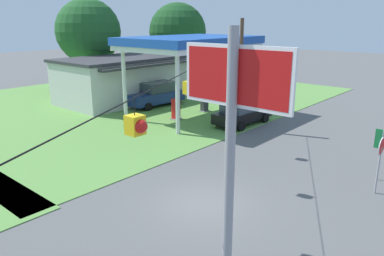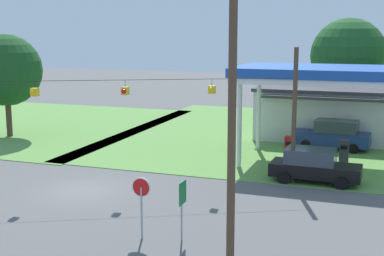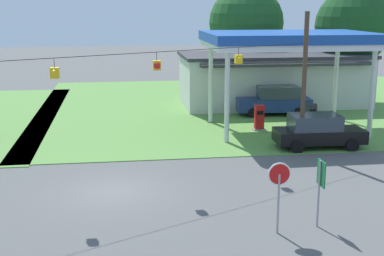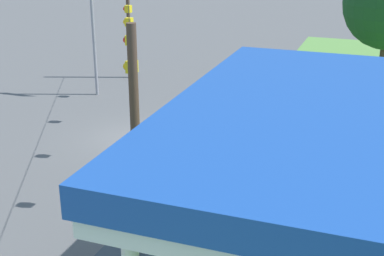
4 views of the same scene
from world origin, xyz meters
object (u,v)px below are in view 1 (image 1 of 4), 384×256
Objects in this scene: car_at_pumps_front at (242,112)px; stop_sign_overhead at (232,152)px; gas_station_canopy at (191,44)px; fuel_pump_near at (176,110)px; route_sign at (382,145)px; stop_sign_roadside at (380,153)px; gas_station_store at (135,77)px; car_at_pumps_rear at (157,94)px; tree_far_back at (178,32)px; tree_behind_station at (88,32)px; fuel_pump_far at (204,103)px.

car_at_pumps_front is 20.04m from stop_sign_overhead.
gas_station_canopy is 4.97m from fuel_pump_near.
route_sign is (-3.41, -14.49, -3.73)m from gas_station_canopy.
fuel_pump_near is at bearing -102.62° from stop_sign_roadside.
route_sign is at bearing -167.91° from stop_sign_roadside.
car_at_pumps_rear is (-1.02, -3.96, -0.96)m from gas_station_store.
tree_far_back is at bearing 44.62° from stop_sign_overhead.
stop_sign_roadside is 0.28× the size of tree_far_back.
tree_behind_station is at bearing -101.35° from stop_sign_roadside.
tree_behind_station reaches higher than car_at_pumps_rear.
tree_far_back reaches higher than gas_station_canopy.
stop_sign_roadside is 0.35× the size of stop_sign_overhead.
gas_station_store is 2.69× the size of car_at_pumps_rear.
car_at_pumps_front is 19.21m from tree_behind_station.
tree_far_back is at bearing 63.83° from route_sign.
gas_station_canopy is at bearing 179.95° from fuel_pump_far.
gas_station_canopy is 3.95× the size of stop_sign_roadside.
fuel_pump_far is at bearing -114.18° from stop_sign_roadside.
route_sign reaches higher than fuel_pump_near.
stop_sign_roadside is at bearing -108.59° from gas_station_canopy.
stop_sign_overhead is 2.94× the size of route_sign.
stop_sign_roadside is (-5.62, -19.26, 0.78)m from car_at_pumps_rear.
car_at_pumps_rear is 0.74× the size of stop_sign_overhead.
stop_sign_overhead reaches higher than gas_station_store.
route_sign is 0.26× the size of tree_behind_station.
tree_behind_station is (-0.85, 14.09, 5.28)m from fuel_pump_far.
tree_behind_station is at bearing -87.13° from car_at_pumps_rear.
fuel_pump_near is 0.18× the size of tree_far_back.
route_sign reaches higher than car_at_pumps_rear.
stop_sign_roadside is 29.79m from tree_behind_station.
gas_station_store is at bearing -105.97° from stop_sign_roadside.
tree_far_back is (24.19, 23.88, 0.96)m from stop_sign_overhead.
tree_behind_station reaches higher than stop_sign_overhead.
gas_station_canopy reaches higher than car_at_pumps_rear.
car_at_pumps_front is at bearing -106.22° from fuel_pump_far.
car_at_pumps_front is at bearing 69.34° from route_sign.
fuel_pump_far is at bearing -89.91° from gas_station_store.
gas_station_store is 7.04m from tree_behind_station.
tree_behind_station reaches higher than fuel_pump_near.
fuel_pump_near is at bearing 116.59° from car_at_pumps_front.
gas_station_store is (1.66, 8.39, -3.45)m from gas_station_canopy.
gas_station_store is 8.85× the size of fuel_pump_far.
route_sign is (1.58, 0.34, -0.10)m from stop_sign_roadside.
fuel_pump_far is at bearing -125.85° from tree_far_back.
tree_behind_station is 1.04× the size of tree_far_back.
tree_far_back reaches higher than fuel_pump_far.
car_at_pumps_front is at bearing -117.31° from stop_sign_roadside.
tree_behind_station is (16.96, 29.13, 1.08)m from stop_sign_overhead.
route_sign is (-3.79, -10.06, 0.77)m from car_at_pumps_front.
car_at_pumps_rear reaches higher than fuel_pump_far.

